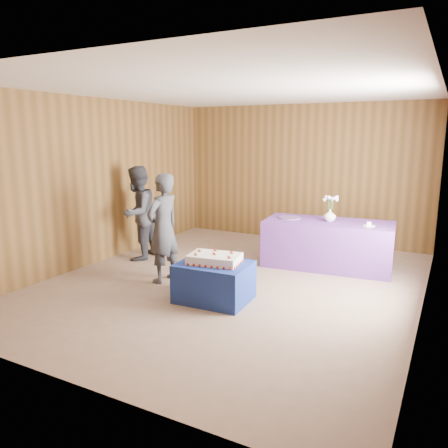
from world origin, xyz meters
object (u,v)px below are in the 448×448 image
Objects in this scene: cake_table at (214,282)px; serving_table at (328,244)px; vase at (330,215)px; guest_left at (163,228)px; sheet_cake at (215,259)px; guest_right at (138,213)px.

cake_table is 0.45× the size of serving_table.
vase is 0.12× the size of guest_left.
sheet_cake is 2.39m from guest_right.
cake_table is 1.24× the size of sheet_cake.
guest_right reaches higher than serving_table.
sheet_cake is 3.68× the size of vase.
guest_left is 1.33m from guest_right.
guest_right reaches higher than vase.
sheet_cake is (0.01, 0.00, 0.31)m from cake_table.
guest_left is at bearing 159.48° from cake_table.
guest_left is at bearing -136.26° from vase.
guest_left is (-1.01, 0.32, 0.54)m from cake_table.
guest_left is at bearing -141.74° from serving_table.
guest_right is (-2.10, 1.10, 0.55)m from cake_table.
sheet_cake is 0.45× the size of guest_right.
guest_right reaches higher than guest_left.
serving_table is 1.26× the size of guest_left.
vase is at bearing 64.29° from cake_table.
sheet_cake is 0.46× the size of guest_left.
guest_right is (-3.01, -1.07, -0.05)m from vase.
cake_table is 0.57× the size of guest_left.
sheet_cake is at bearing 81.17° from guest_left.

